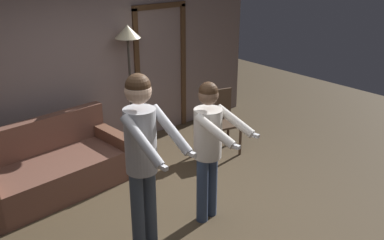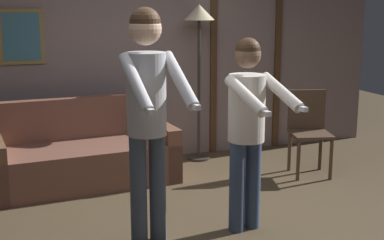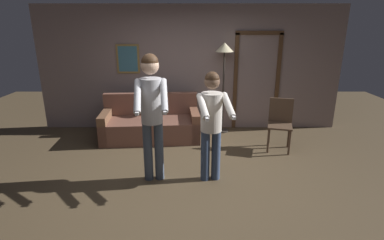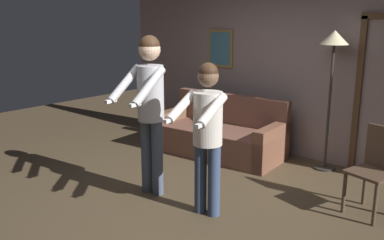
{
  "view_description": "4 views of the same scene",
  "coord_description": "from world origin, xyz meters",
  "px_view_note": "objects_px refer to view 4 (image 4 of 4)",
  "views": [
    {
      "loc": [
        -2.45,
        -3.13,
        2.85
      ],
      "look_at": [
        0.02,
        -0.19,
        1.3
      ],
      "focal_mm": 40.0,
      "sensor_mm": 36.0,
      "label": 1
    },
    {
      "loc": [
        -1.53,
        -3.92,
        1.85
      ],
      "look_at": [
        -0.2,
        -0.23,
        1.0
      ],
      "focal_mm": 50.0,
      "sensor_mm": 36.0,
      "label": 2
    },
    {
      "loc": [
        0.05,
        -4.08,
        2.2
      ],
      "look_at": [
        0.04,
        -0.18,
        0.95
      ],
      "focal_mm": 28.0,
      "sensor_mm": 36.0,
      "label": 3
    },
    {
      "loc": [
        2.92,
        -3.37,
        2.07
      ],
      "look_at": [
        0.06,
        -0.04,
        0.97
      ],
      "focal_mm": 40.0,
      "sensor_mm": 36.0,
      "label": 4
    }
  ],
  "objects_px": {
    "person_standing_left": "(150,99)",
    "dining_chair_distant": "(377,166)",
    "couch": "(220,136)",
    "torchiere_lamp": "(333,52)",
    "person_standing_right": "(207,127)"
  },
  "relations": [
    {
      "from": "dining_chair_distant",
      "to": "torchiere_lamp",
      "type": "bearing_deg",
      "value": 135.58
    },
    {
      "from": "torchiere_lamp",
      "to": "person_standing_left",
      "type": "relative_size",
      "value": 1.01
    },
    {
      "from": "person_standing_left",
      "to": "dining_chair_distant",
      "type": "distance_m",
      "value": 2.53
    },
    {
      "from": "person_standing_left",
      "to": "dining_chair_distant",
      "type": "xyz_separation_m",
      "value": [
        2.16,
        1.18,
        -0.6
      ]
    },
    {
      "from": "couch",
      "to": "person_standing_right",
      "type": "height_order",
      "value": "person_standing_right"
    },
    {
      "from": "couch",
      "to": "torchiere_lamp",
      "type": "distance_m",
      "value": 2.01
    },
    {
      "from": "person_standing_left",
      "to": "person_standing_right",
      "type": "xyz_separation_m",
      "value": [
        0.83,
        -0.01,
        -0.17
      ]
    },
    {
      "from": "person_standing_left",
      "to": "dining_chair_distant",
      "type": "relative_size",
      "value": 1.98
    },
    {
      "from": "couch",
      "to": "dining_chair_distant",
      "type": "bearing_deg",
      "value": -11.77
    },
    {
      "from": "torchiere_lamp",
      "to": "person_standing_left",
      "type": "xyz_separation_m",
      "value": [
        -1.21,
        -2.12,
        -0.45
      ]
    },
    {
      "from": "couch",
      "to": "person_standing_right",
      "type": "relative_size",
      "value": 1.22
    },
    {
      "from": "couch",
      "to": "dining_chair_distant",
      "type": "distance_m",
      "value": 2.49
    },
    {
      "from": "couch",
      "to": "torchiere_lamp",
      "type": "relative_size",
      "value": 1.05
    },
    {
      "from": "torchiere_lamp",
      "to": "person_standing_right",
      "type": "height_order",
      "value": "torchiere_lamp"
    },
    {
      "from": "torchiere_lamp",
      "to": "person_standing_left",
      "type": "height_order",
      "value": "torchiere_lamp"
    }
  ]
}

